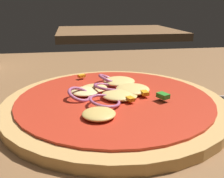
% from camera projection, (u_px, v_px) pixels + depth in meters
% --- Properties ---
extents(dining_table, '(1.28, 0.88, 0.04)m').
position_uv_depth(dining_table, '(102.00, 121.00, 0.35)').
color(dining_table, brown).
rests_on(dining_table, ground).
extents(pizza, '(0.30, 0.30, 0.03)m').
position_uv_depth(pizza, '(114.00, 101.00, 0.34)').
color(pizza, tan).
rests_on(pizza, dining_table).
extents(background_table, '(0.67, 0.54, 0.04)m').
position_uv_depth(background_table, '(117.00, 33.00, 1.43)').
color(background_table, brown).
rests_on(background_table, ground).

